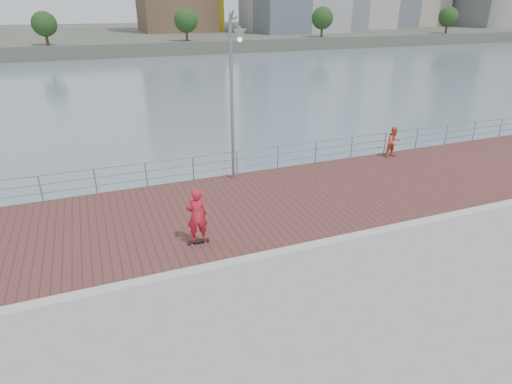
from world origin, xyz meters
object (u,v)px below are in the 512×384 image
object	(u,v)px
street_lamp	(235,71)
bystander	(394,142)
guardrail	(215,163)
skateboarder	(197,216)

from	to	relation	value
street_lamp	bystander	xyz separation A→B (m)	(8.55, 0.34, -3.98)
guardrail	bystander	bearing A→B (deg)	-4.05
guardrail	street_lamp	distance (m)	4.27
guardrail	bystander	size ratio (longest dim) A/B	24.84
guardrail	skateboarder	bearing A→B (deg)	-112.13
guardrail	skateboarder	distance (m)	5.93
guardrail	skateboarder	world-z (taller)	skateboarder
street_lamp	skateboarder	size ratio (longest dim) A/B	3.63
street_lamp	guardrail	bearing A→B (deg)	124.53
bystander	street_lamp	bearing A→B (deg)	-179.45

